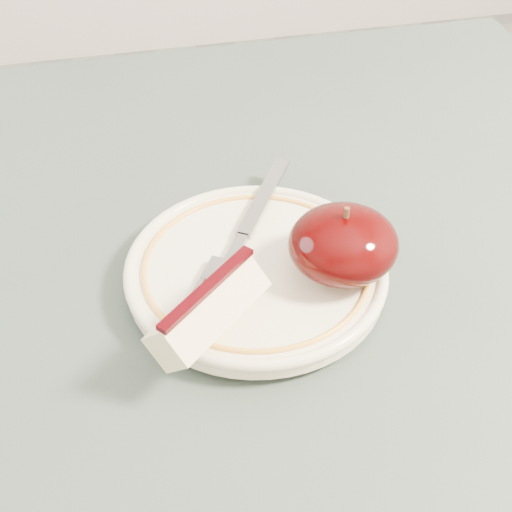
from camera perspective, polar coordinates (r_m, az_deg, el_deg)
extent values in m
cylinder|color=brown|center=(1.14, 13.10, -1.71)|extent=(0.05, 0.05, 0.71)
cube|color=#3C4A44|center=(0.51, -4.83, -8.85)|extent=(0.90, 0.90, 0.04)
cylinder|color=white|center=(0.54, 0.00, -1.97)|extent=(0.11, 0.11, 0.01)
cylinder|color=white|center=(0.53, 0.00, -1.28)|extent=(0.19, 0.19, 0.01)
torus|color=white|center=(0.53, 0.00, -0.88)|extent=(0.20, 0.20, 0.01)
torus|color=gold|center=(0.53, 0.00, -0.77)|extent=(0.17, 0.17, 0.00)
ellipsoid|color=black|center=(0.51, 7.00, 0.96)|extent=(0.08, 0.08, 0.05)
cylinder|color=#472D19|center=(0.49, 7.25, 3.33)|extent=(0.00, 0.00, 0.01)
cube|color=beige|center=(0.47, -3.80, -4.41)|extent=(0.09, 0.09, 0.04)
cube|color=black|center=(0.45, -3.92, -2.54)|extent=(0.07, 0.07, 0.00)
cube|color=gray|center=(0.58, 0.66, 4.83)|extent=(0.07, 0.10, 0.00)
cube|color=gray|center=(0.53, -1.56, 0.67)|extent=(0.02, 0.03, 0.00)
cube|color=gray|center=(0.52, -2.61, -1.29)|extent=(0.04, 0.04, 0.00)
cube|color=gray|center=(0.49, -2.65, -4.07)|extent=(0.03, 0.04, 0.00)
cube|color=gray|center=(0.49, -3.50, -3.85)|extent=(0.03, 0.04, 0.00)
cube|color=gray|center=(0.50, -4.34, -3.64)|extent=(0.03, 0.04, 0.00)
cube|color=gray|center=(0.50, -5.18, -3.44)|extent=(0.03, 0.04, 0.00)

